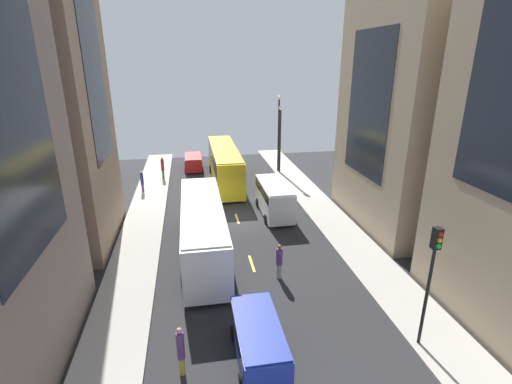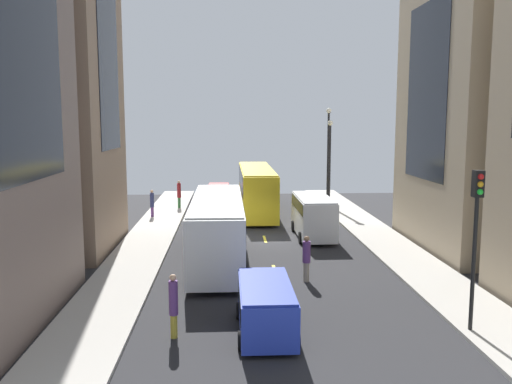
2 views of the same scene
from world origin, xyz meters
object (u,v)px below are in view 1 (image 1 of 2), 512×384
object	(u,v)px
pedestrian_walking_far	(142,181)
traffic_light_near_corner	(432,265)
car_blue_0	(259,339)
delivery_van_white	(274,196)
pedestrian_waiting_curb	(279,261)
car_red_2	(193,161)
streetcar_yellow	(225,162)
pedestrian_crossing_mid	(163,167)
pedestrian_crossing_near	(181,350)
city_bus_white	(203,225)

from	to	relation	value
pedestrian_walking_far	traffic_light_near_corner	bearing A→B (deg)	73.83
car_blue_0	traffic_light_near_corner	distance (m)	7.67
delivery_van_white	pedestrian_waiting_curb	bearing A→B (deg)	-100.90
car_red_2	pedestrian_waiting_curb	distance (m)	24.05
streetcar_yellow	car_red_2	size ratio (longest dim) A/B	3.05
pedestrian_crossing_mid	pedestrian_waiting_curb	bearing A→B (deg)	77.31
pedestrian_crossing_near	pedestrian_crossing_mid	world-z (taller)	pedestrian_crossing_mid
delivery_van_white	traffic_light_near_corner	distance (m)	16.15
delivery_van_white	pedestrian_waiting_curb	distance (m)	9.51
streetcar_yellow	car_blue_0	bearing A→B (deg)	-92.37
streetcar_yellow	car_red_2	distance (m)	6.24
streetcar_yellow	pedestrian_walking_far	size ratio (longest dim) A/B	6.28
streetcar_yellow	pedestrian_crossing_near	bearing A→B (deg)	-99.59
pedestrian_waiting_curb	city_bus_white	bearing A→B (deg)	-148.85
delivery_van_white	pedestrian_walking_far	size ratio (longest dim) A/B	2.87
streetcar_yellow	pedestrian_crossing_mid	xyz separation A→B (m)	(-6.25, 1.93, -0.77)
pedestrian_crossing_mid	traffic_light_near_corner	world-z (taller)	traffic_light_near_corner
car_blue_0	car_red_2	xyz separation A→B (m)	(-2.07, 29.51, -0.08)
car_blue_0	car_red_2	bearing A→B (deg)	94.01
pedestrian_crossing_mid	pedestrian_waiting_curb	size ratio (longest dim) A/B	1.06
pedestrian_walking_far	pedestrian_waiting_curb	distance (m)	18.73
city_bus_white	car_blue_0	distance (m)	9.77
car_blue_0	pedestrian_crossing_near	size ratio (longest dim) A/B	1.99
pedestrian_waiting_curb	traffic_light_near_corner	world-z (taller)	traffic_light_near_corner
pedestrian_crossing_mid	pedestrian_crossing_near	bearing A→B (deg)	61.52
streetcar_yellow	pedestrian_waiting_curb	distance (m)	18.42
car_red_2	pedestrian_waiting_curb	size ratio (longest dim) A/B	1.96
car_blue_0	pedestrian_crossing_mid	bearing A→B (deg)	101.35
car_red_2	pedestrian_crossing_mid	size ratio (longest dim) A/B	1.85
city_bus_white	car_red_2	distance (m)	20.00
streetcar_yellow	traffic_light_near_corner	distance (m)	25.49
traffic_light_near_corner	pedestrian_walking_far	bearing A→B (deg)	121.60
delivery_van_white	city_bus_white	bearing A→B (deg)	-136.24
pedestrian_crossing_near	delivery_van_white	bearing A→B (deg)	24.92
delivery_van_white	car_red_2	bearing A→B (deg)	113.21
city_bus_white	car_red_2	bearing A→B (deg)	90.69
streetcar_yellow	pedestrian_walking_far	xyz separation A→B (m)	(-7.90, -2.02, -0.88)
pedestrian_crossing_mid	pedestrian_walking_far	bearing A→B (deg)	34.20
car_red_2	city_bus_white	bearing A→B (deg)	-89.31
streetcar_yellow	car_blue_0	size ratio (longest dim) A/B	2.87
pedestrian_crossing_near	pedestrian_waiting_curb	size ratio (longest dim) A/B	1.05
pedestrian_walking_far	car_blue_0	bearing A→B (deg)	59.50
pedestrian_walking_far	pedestrian_waiting_curb	world-z (taller)	pedestrian_walking_far
city_bus_white	traffic_light_near_corner	bearing A→B (deg)	-48.48
pedestrian_crossing_mid	streetcar_yellow	bearing A→B (deg)	129.81
streetcar_yellow	traffic_light_near_corner	size ratio (longest dim) A/B	2.30
pedestrian_crossing_near	traffic_light_near_corner	distance (m)	10.57
pedestrian_waiting_curb	car_blue_0	bearing A→B (deg)	-38.14
pedestrian_walking_far	pedestrian_waiting_curb	size ratio (longest dim) A/B	0.95
delivery_van_white	pedestrian_crossing_mid	xyz separation A→B (m)	(-9.32, 10.94, -0.16)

